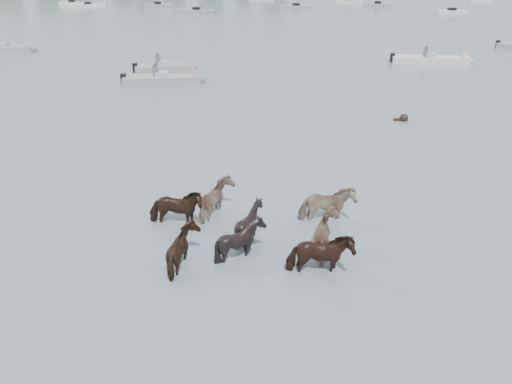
{
  "coord_description": "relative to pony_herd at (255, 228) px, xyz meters",
  "views": [
    {
      "loc": [
        0.92,
        -11.06,
        7.45
      ],
      "look_at": [
        0.4,
        2.36,
        1.1
      ],
      "focal_mm": 35.07,
      "sensor_mm": 36.0,
      "label": 1
    }
  ],
  "objects": [
    {
      "name": "motorboat_a",
      "position": [
        -6.74,
        23.37,
        -0.19
      ],
      "size": [
        4.76,
        2.56,
        1.92
      ],
      "rotation": [
        0.0,
        0.0,
        0.22
      ],
      "color": "gray",
      "rests_on": "ground"
    },
    {
      "name": "pony_herd",
      "position": [
        0.0,
        0.0,
        0.0
      ],
      "size": [
        6.37,
        4.5,
        1.43
      ],
      "color": "black",
      "rests_on": "ground"
    },
    {
      "name": "distant_flotilla",
      "position": [
        -1.0,
        71.98,
        -0.16
      ],
      "size": [
        104.79,
        26.72,
        0.93
      ],
      "color": "silver",
      "rests_on": "ground"
    },
    {
      "name": "motorboat_b",
      "position": [
        -6.05,
        19.67,
        -0.19
      ],
      "size": [
        5.6,
        2.26,
        1.92
      ],
      "rotation": [
        0.0,
        0.0,
        0.13
      ],
      "color": "gray",
      "rests_on": "ground"
    },
    {
      "name": "motorboat_f",
      "position": [
        -22.1,
        30.75,
        -0.19
      ],
      "size": [
        5.52,
        2.53,
        1.92
      ],
      "rotation": [
        0.0,
        0.0,
        0.18
      ],
      "color": "gray",
      "rests_on": "ground"
    },
    {
      "name": "ground",
      "position": [
        -0.41,
        -1.38,
        -0.42
      ],
      "size": [
        400.0,
        400.0,
        0.0
      ],
      "primitive_type": "plane",
      "color": "#4C5F6D",
      "rests_on": "ground"
    },
    {
      "name": "motorboat_c",
      "position": [
        13.17,
        27.06,
        -0.19
      ],
      "size": [
        6.35,
        2.23,
        1.92
      ],
      "rotation": [
        0.0,
        0.0,
        -0.11
      ],
      "color": "silver",
      "rests_on": "ground"
    },
    {
      "name": "swimming_pony",
      "position": [
        6.92,
        11.98,
        -0.32
      ],
      "size": [
        0.72,
        0.44,
        0.44
      ],
      "color": "black",
      "rests_on": "ground"
    }
  ]
}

